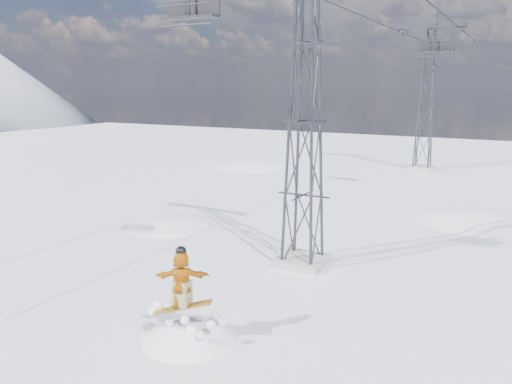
% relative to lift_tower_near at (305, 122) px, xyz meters
% --- Properties ---
extents(ground, '(120.00, 120.00, 0.00)m').
position_rel_lift_tower_near_xyz_m(ground, '(-0.80, -8.00, -5.47)').
color(ground, white).
rests_on(ground, ground).
extents(snow_terrain, '(39.00, 37.00, 22.00)m').
position_rel_lift_tower_near_xyz_m(snow_terrain, '(-5.57, 13.24, -15.06)').
color(snow_terrain, white).
rests_on(snow_terrain, ground).
extents(lift_tower_near, '(5.20, 1.80, 11.43)m').
position_rel_lift_tower_near_xyz_m(lift_tower_near, '(0.00, 0.00, 0.00)').
color(lift_tower_near, '#999999').
rests_on(lift_tower_near, ground).
extents(lift_tower_far, '(5.20, 1.80, 11.43)m').
position_rel_lift_tower_near_xyz_m(lift_tower_far, '(0.00, 25.00, 0.00)').
color(lift_tower_far, '#999999').
rests_on(lift_tower_far, ground).
extents(haul_cables, '(4.46, 51.00, 0.06)m').
position_rel_lift_tower_near_xyz_m(haul_cables, '(0.00, 11.50, 5.38)').
color(haul_cables, black).
rests_on(haul_cables, ground).
extents(lift_chair_near, '(1.89, 0.54, 2.35)m').
position_rel_lift_tower_near_xyz_m(lift_chair_near, '(-2.20, -3.85, 3.50)').
color(lift_chair_near, black).
rests_on(lift_chair_near, ground).
extents(lift_chair_mid, '(2.03, 0.58, 2.52)m').
position_rel_lift_tower_near_xyz_m(lift_chair_mid, '(2.20, 13.64, 3.36)').
color(lift_chair_mid, black).
rests_on(lift_chair_mid, ground).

